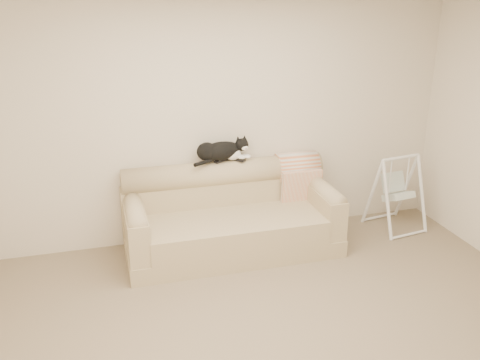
# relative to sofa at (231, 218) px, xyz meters

# --- Properties ---
(ground_plane) EXTENTS (5.00, 5.00, 0.00)m
(ground_plane) POSITION_rel_sofa_xyz_m (0.01, -1.62, -0.35)
(ground_plane) COLOR #796854
(ground_plane) RESTS_ON ground
(room_shell) EXTENTS (5.04, 4.04, 2.60)m
(room_shell) POSITION_rel_sofa_xyz_m (0.01, -1.62, 1.18)
(room_shell) COLOR beige
(room_shell) RESTS_ON ground
(sofa) EXTENTS (2.20, 0.93, 0.90)m
(sofa) POSITION_rel_sofa_xyz_m (0.00, 0.00, 0.00)
(sofa) COLOR tan
(sofa) RESTS_ON ground
(remote_a) EXTENTS (0.18, 0.14, 0.03)m
(remote_a) POSITION_rel_sofa_xyz_m (-0.03, 0.25, 0.56)
(remote_a) COLOR black
(remote_a) RESTS_ON sofa
(remote_b) EXTENTS (0.15, 0.16, 0.02)m
(remote_b) POSITION_rel_sofa_xyz_m (0.14, 0.23, 0.56)
(remote_b) COLOR black
(remote_b) RESTS_ON sofa
(tuxedo_cat) EXTENTS (0.65, 0.33, 0.26)m
(tuxedo_cat) POSITION_rel_sofa_xyz_m (-0.03, 0.24, 0.67)
(tuxedo_cat) COLOR black
(tuxedo_cat) RESTS_ON sofa
(throw_blanket) EXTENTS (0.45, 0.38, 0.58)m
(throw_blanket) POSITION_rel_sofa_xyz_m (0.82, 0.23, 0.37)
(throw_blanket) COLOR #DD7742
(throw_blanket) RESTS_ON sofa
(baby_swing) EXTENTS (0.60, 0.63, 0.87)m
(baby_swing) POSITION_rel_sofa_xyz_m (1.95, -0.01, 0.08)
(baby_swing) COLOR white
(baby_swing) RESTS_ON ground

